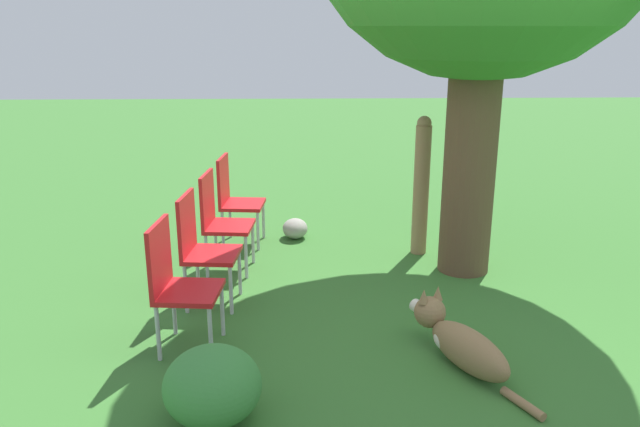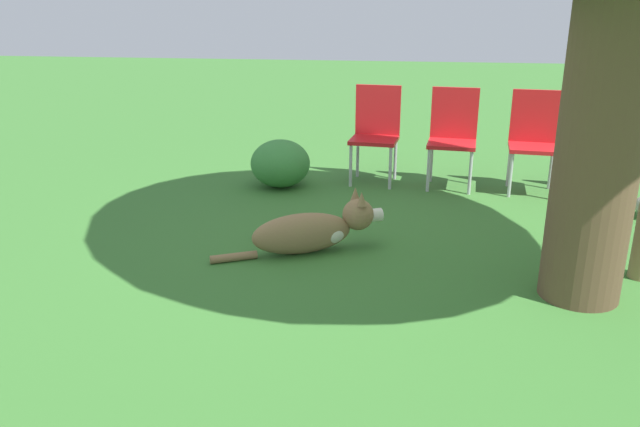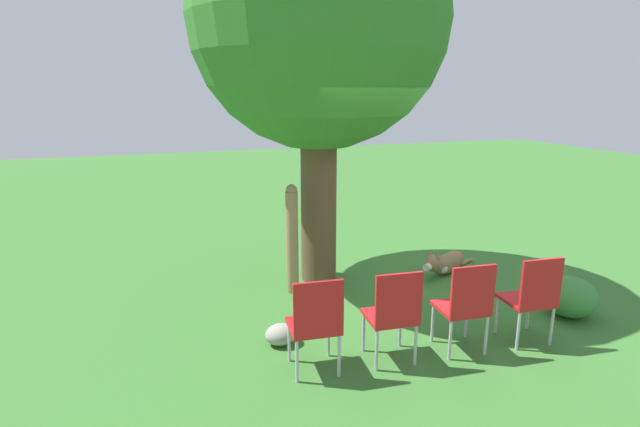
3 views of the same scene
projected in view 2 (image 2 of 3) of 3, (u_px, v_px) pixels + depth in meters
The scene contains 7 objects.
ground_plane at pixel (439, 260), 4.31m from camera, with size 30.00×30.00×0.00m, color #38702D.
dog at pixel (315, 230), 4.40m from camera, with size 0.66×1.15×0.43m.
red_chair_0 at pixel (376, 128), 6.05m from camera, with size 0.46×0.48×0.93m.
red_chair_1 at pixel (453, 132), 5.89m from camera, with size 0.46×0.48×0.93m.
red_chair_2 at pixel (534, 136), 5.72m from camera, with size 0.46×0.48×0.93m.
red_chair_3 at pixel (620, 140), 5.56m from camera, with size 0.46×0.48×0.93m.
low_shrub at pixel (280, 163), 5.94m from camera, with size 0.57×0.57×0.45m.
Camera 2 is at (4.05, -0.21, 1.70)m, focal length 35.00 mm.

